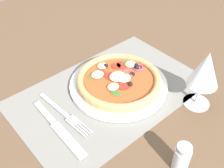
{
  "coord_description": "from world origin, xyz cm",
  "views": [
    {
      "loc": [
        33.1,
        38.93,
        47.86
      ],
      "look_at": [
        -0.98,
        0.0,
        2.4
      ],
      "focal_mm": 43.73,
      "sensor_mm": 36.0,
      "label": 1
    }
  ],
  "objects_px": {
    "pizza": "(117,79)",
    "pepper_shaker": "(182,158)",
    "fork": "(66,115)",
    "knife": "(58,128)",
    "plate": "(117,84)",
    "wine_glass": "(205,71)"
  },
  "relations": [
    {
      "from": "plate",
      "to": "wine_glass",
      "type": "distance_m",
      "value": 0.22
    },
    {
      "from": "knife",
      "to": "wine_glass",
      "type": "relative_size",
      "value": 1.34
    },
    {
      "from": "knife",
      "to": "pepper_shaker",
      "type": "xyz_separation_m",
      "value": [
        -0.13,
        0.24,
        0.03
      ]
    },
    {
      "from": "wine_glass",
      "to": "pepper_shaker",
      "type": "distance_m",
      "value": 0.21
    },
    {
      "from": "pizza",
      "to": "fork",
      "type": "distance_m",
      "value": 0.16
    },
    {
      "from": "knife",
      "to": "wine_glass",
      "type": "bearing_deg",
      "value": 65.02
    },
    {
      "from": "wine_glass",
      "to": "pizza",
      "type": "bearing_deg",
      "value": -59.25
    },
    {
      "from": "wine_glass",
      "to": "fork",
      "type": "bearing_deg",
      "value": -32.8
    },
    {
      "from": "knife",
      "to": "pizza",
      "type": "bearing_deg",
      "value": 98.5
    },
    {
      "from": "plate",
      "to": "wine_glass",
      "type": "bearing_deg",
      "value": 120.97
    },
    {
      "from": "fork",
      "to": "wine_glass",
      "type": "bearing_deg",
      "value": 52.91
    },
    {
      "from": "plate",
      "to": "wine_glass",
      "type": "relative_size",
      "value": 1.7
    },
    {
      "from": "knife",
      "to": "pepper_shaker",
      "type": "distance_m",
      "value": 0.27
    },
    {
      "from": "plate",
      "to": "pizza",
      "type": "distance_m",
      "value": 0.02
    },
    {
      "from": "pizza",
      "to": "fork",
      "type": "height_order",
      "value": "pizza"
    },
    {
      "from": "pizza",
      "to": "plate",
      "type": "bearing_deg",
      "value": 48.54
    },
    {
      "from": "pizza",
      "to": "knife",
      "type": "height_order",
      "value": "pizza"
    },
    {
      "from": "fork",
      "to": "knife",
      "type": "bearing_deg",
      "value": -61.97
    },
    {
      "from": "knife",
      "to": "wine_glass",
      "type": "height_order",
      "value": "wine_glass"
    },
    {
      "from": "pizza",
      "to": "pepper_shaker",
      "type": "relative_size",
      "value": 3.24
    },
    {
      "from": "pizza",
      "to": "fork",
      "type": "bearing_deg",
      "value": 0.86
    },
    {
      "from": "knife",
      "to": "pepper_shaker",
      "type": "relative_size",
      "value": 2.99
    }
  ]
}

